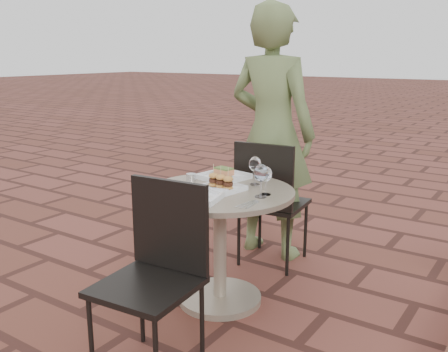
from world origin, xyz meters
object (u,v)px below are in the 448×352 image
Objects in this scene: diner at (272,133)px; plate_sliders at (221,185)px; chair_far at (269,194)px; chair_near at (158,260)px; cafe_table at (220,229)px; plate_salmon at (224,176)px; plate_tuna at (197,195)px.

diner is 6.98× the size of plate_sliders.
chair_far and chair_near have the same top height.
cafe_table is 0.71m from chair_near.
diner reaches higher than chair_far.
plate_tuna is (0.13, -0.46, -0.00)m from plate_salmon.
plate_tuna is at bearing -74.00° from plate_salmon.
chair_far is at bearing 90.63° from chair_near.
chair_near is at bearing -75.32° from plate_salmon.
plate_salmon is 0.29m from plate_sliders.
plate_tuna is (-0.11, 0.47, 0.20)m from chair_near.
chair_far is 0.48m from diner.
diner is 6.14× the size of plate_salmon.
chair_far is 3.02× the size of plate_salmon.
chair_near is at bearing -81.07° from cafe_table.
plate_salmon is 0.48m from plate_tuna.
plate_salmon is (-0.25, 0.94, 0.20)m from chair_near.
chair_far reaches higher than plate_salmon.
chair_far is (-0.02, 0.65, 0.07)m from cafe_table.
diner reaches higher than plate_sliders.
cafe_table is 2.73× the size of plate_tuna.
cafe_table is 3.32× the size of plate_sliders.
plate_salmon is at bearing 120.62° from plate_sliders.
plate_sliders is at bearing 86.54° from chair_far.
chair_far is 1.00× the size of chair_near.
plate_sliders is 0.22m from plate_tuna.
plate_salmon is 1.14× the size of plate_sliders.
plate_sliders reaches higher than plate_salmon.
diner is 0.67m from plate_salmon.
diner is 1.13m from plate_tuna.
diner is (-0.14, 0.89, 0.46)m from cafe_table.
chair_near reaches higher than plate_tuna.
diner is 0.92m from plate_sliders.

